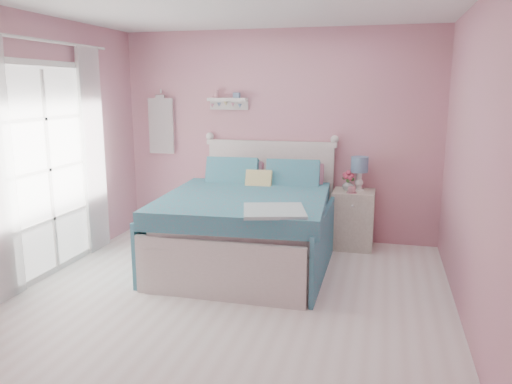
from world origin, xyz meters
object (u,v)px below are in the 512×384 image
at_px(teacup, 352,190).
at_px(table_lamp, 359,167).
at_px(bed, 249,226).
at_px(nightstand, 353,219).
at_px(vase, 348,185).

bearing_deg(teacup, table_lamp, 70.26).
bearing_deg(bed, nightstand, 33.65).
distance_m(nightstand, vase, 0.42).
height_order(table_lamp, vase, table_lamp).
relative_size(table_lamp, teacup, 4.28).
bearing_deg(vase, table_lamp, 22.14).
relative_size(bed, vase, 15.78).
bearing_deg(bed, vase, 35.74).
bearing_deg(vase, teacup, -68.95).
distance_m(nightstand, teacup, 0.41).
distance_m(table_lamp, teacup, 0.32).
relative_size(bed, nightstand, 3.14).
bearing_deg(nightstand, teacup, -98.55).
relative_size(nightstand, vase, 5.02).
height_order(bed, nightstand, bed).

